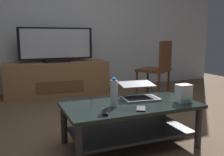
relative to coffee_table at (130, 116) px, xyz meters
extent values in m
plane|color=brown|center=(0.05, 0.24, -0.28)|extent=(7.68, 7.68, 0.00)
cube|color=silver|center=(0.05, 2.66, 1.12)|extent=(6.40, 0.12, 2.80)
cube|color=black|center=(0.00, 0.00, 0.11)|extent=(1.20, 0.64, 0.03)
cube|color=#2D2D33|center=(0.00, 0.00, -0.14)|extent=(1.05, 0.57, 0.02)
cylinder|color=#2D2D33|center=(-0.55, -0.27, -0.09)|extent=(0.06, 0.06, 0.37)
cylinder|color=#2D2D33|center=(0.55, -0.27, -0.09)|extent=(0.06, 0.06, 0.37)
cylinder|color=#2D2D33|center=(-0.55, 0.27, -0.09)|extent=(0.06, 0.06, 0.37)
cylinder|color=#2D2D33|center=(0.55, 0.27, -0.09)|extent=(0.06, 0.06, 0.37)
cube|color=olive|center=(-0.24, 2.34, 0.00)|extent=(1.74, 0.52, 0.55)
cube|color=brown|center=(-0.24, 2.08, -0.11)|extent=(0.78, 0.01, 0.19)
cube|color=black|center=(-0.24, 2.32, 0.30)|extent=(0.43, 0.20, 0.05)
cube|color=black|center=(-0.24, 2.32, 0.59)|extent=(1.24, 0.04, 0.53)
cube|color=#B2B7C1|center=(-0.24, 2.30, 0.59)|extent=(1.15, 0.01, 0.48)
cube|color=#59331E|center=(1.14, 1.46, 0.18)|extent=(0.61, 0.61, 0.04)
cube|color=#59331E|center=(1.25, 1.29, 0.41)|extent=(0.37, 0.26, 0.46)
cylinder|color=#59331E|center=(1.19, 1.72, -0.06)|extent=(0.04, 0.04, 0.43)
cylinder|color=#59331E|center=(0.87, 1.52, -0.06)|extent=(0.04, 0.04, 0.43)
cylinder|color=#59331E|center=(1.40, 1.40, -0.06)|extent=(0.04, 0.04, 0.43)
cylinder|color=#59331E|center=(1.08, 1.20, -0.06)|extent=(0.04, 0.04, 0.43)
cube|color=gray|center=(0.15, 0.08, 0.13)|extent=(0.36, 0.26, 0.02)
cube|color=black|center=(0.15, 0.08, 0.14)|extent=(0.31, 0.20, 0.00)
cube|color=gray|center=(0.16, 0.20, 0.25)|extent=(0.36, 0.26, 0.03)
cube|color=silver|center=(0.16, 0.19, 0.25)|extent=(0.32, 0.23, 0.02)
cube|color=silver|center=(0.47, -0.14, 0.20)|extent=(0.13, 0.10, 0.16)
cube|color=#19D84C|center=(0.47, -0.20, 0.15)|extent=(0.08, 0.00, 0.01)
cylinder|color=silver|center=(-0.17, -0.03, 0.23)|extent=(0.06, 0.06, 0.23)
cylinder|color=blue|center=(-0.17, -0.03, 0.36)|extent=(0.04, 0.04, 0.02)
cube|color=black|center=(0.00, -0.20, 0.13)|extent=(0.13, 0.16, 0.01)
cube|color=black|center=(-0.31, -0.18, 0.13)|extent=(0.10, 0.17, 0.02)
camera|label=1|loc=(-0.98, -1.94, 0.72)|focal=39.87mm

